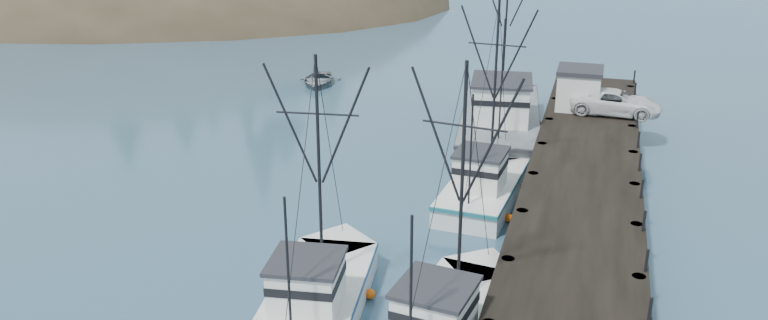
# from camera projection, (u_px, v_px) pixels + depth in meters

# --- Properties ---
(pier) EXTENTS (6.00, 44.00, 2.00)m
(pier) POSITION_uv_depth(u_px,v_px,m) (583.00, 183.00, 39.51)
(pier) COLOR black
(pier) RESTS_ON ground
(headland) EXTENTS (134.80, 78.00, 51.00)m
(headland) POSITION_uv_depth(u_px,v_px,m) (34.00, 17.00, 121.46)
(headland) COLOR #382D1E
(headland) RESTS_ON ground
(moored_sailboats) EXTENTS (20.38, 17.41, 6.35)m
(moored_sailboats) POSITION_uv_depth(u_px,v_px,m) (177.00, 22.00, 90.85)
(moored_sailboats) COLOR white
(moored_sailboats) RESTS_ON ground
(trawler_mid) EXTENTS (4.92, 11.12, 10.98)m
(trawler_mid) POSITION_uv_depth(u_px,v_px,m) (317.00, 295.00, 30.65)
(trawler_mid) COLOR white
(trawler_mid) RESTS_ON ground
(trawler_far) EXTENTS (4.21, 10.97, 11.23)m
(trawler_far) POSITION_uv_depth(u_px,v_px,m) (486.00, 184.00, 41.68)
(trawler_far) COLOR white
(trawler_far) RESTS_ON ground
(work_vessel) EXTENTS (6.97, 17.66, 14.42)m
(work_vessel) POSITION_uv_depth(u_px,v_px,m) (500.00, 118.00, 51.76)
(work_vessel) COLOR slate
(work_vessel) RESTS_ON ground
(pier_shed) EXTENTS (3.00, 3.20, 2.80)m
(pier_shed) POSITION_uv_depth(u_px,v_px,m) (579.00, 88.00, 50.83)
(pier_shed) COLOR silver
(pier_shed) RESTS_ON pier
(pickup_truck) EXTENTS (6.03, 2.98, 1.64)m
(pickup_truck) POSITION_uv_depth(u_px,v_px,m) (616.00, 102.00, 49.68)
(pickup_truck) COLOR silver
(pickup_truck) RESTS_ON pier
(motorboat) EXTENTS (4.80, 5.93, 1.09)m
(motorboat) POSITION_uv_depth(u_px,v_px,m) (318.00, 84.00, 64.79)
(motorboat) COLOR slate
(motorboat) RESTS_ON ground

